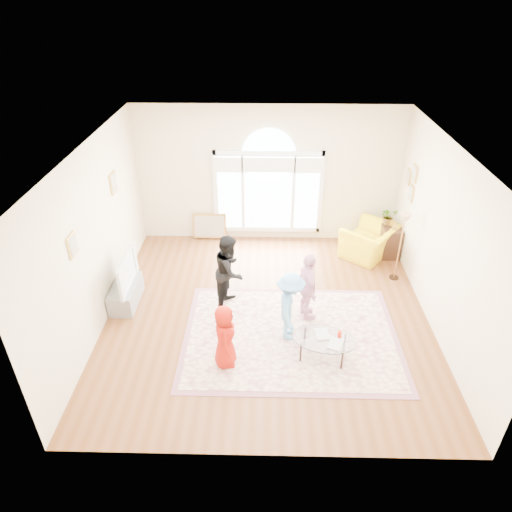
{
  "coord_description": "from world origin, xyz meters",
  "views": [
    {
      "loc": [
        -0.06,
        -6.8,
        5.48
      ],
      "look_at": [
        -0.22,
        0.3,
        1.11
      ],
      "focal_mm": 32.0,
      "sensor_mm": 36.0,
      "label": 1
    }
  ],
  "objects_px": {
    "tv_console": "(126,294)",
    "coffee_table": "(324,339)",
    "area_rug": "(291,336)",
    "television": "(122,271)",
    "armchair": "(369,241)"
  },
  "relations": [
    {
      "from": "area_rug",
      "to": "coffee_table",
      "type": "distance_m",
      "value": 0.82
    },
    {
      "from": "television",
      "to": "area_rug",
      "type": "bearing_deg",
      "value": -16.13
    },
    {
      "from": "area_rug",
      "to": "television",
      "type": "bearing_deg",
      "value": 163.87
    },
    {
      "from": "television",
      "to": "armchair",
      "type": "xyz_separation_m",
      "value": [
        5.04,
        1.9,
        -0.37
      ]
    },
    {
      "from": "television",
      "to": "armchair",
      "type": "distance_m",
      "value": 5.4
    },
    {
      "from": "tv_console",
      "to": "coffee_table",
      "type": "xyz_separation_m",
      "value": [
        3.67,
        -1.43,
        0.19
      ]
    },
    {
      "from": "coffee_table",
      "to": "armchair",
      "type": "bearing_deg",
      "value": 81.17
    },
    {
      "from": "tv_console",
      "to": "area_rug",
      "type": "bearing_deg",
      "value": -16.1
    },
    {
      "from": "coffee_table",
      "to": "armchair",
      "type": "xyz_separation_m",
      "value": [
        1.37,
        3.33,
        -0.03
      ]
    },
    {
      "from": "tv_console",
      "to": "coffee_table",
      "type": "distance_m",
      "value": 3.95
    },
    {
      "from": "area_rug",
      "to": "television",
      "type": "relative_size",
      "value": 3.23
    },
    {
      "from": "tv_console",
      "to": "armchair",
      "type": "relative_size",
      "value": 0.89
    },
    {
      "from": "television",
      "to": "coffee_table",
      "type": "distance_m",
      "value": 3.95
    },
    {
      "from": "tv_console",
      "to": "television",
      "type": "height_order",
      "value": "television"
    },
    {
      "from": "television",
      "to": "armchair",
      "type": "height_order",
      "value": "television"
    }
  ]
}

